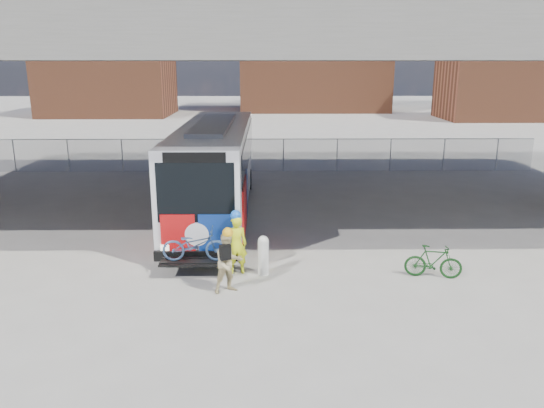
{
  "coord_description": "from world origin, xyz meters",
  "views": [
    {
      "loc": [
        0.03,
        -17.31,
        5.95
      ],
      "look_at": [
        0.21,
        -1.1,
        1.6
      ],
      "focal_mm": 35.0,
      "sensor_mm": 36.0,
      "label": 1
    }
  ],
  "objects_px": {
    "bus": "(215,162)",
    "cyclist_hivis": "(236,243)",
    "bike_parked": "(433,262)",
    "cyclist_tan": "(228,262)",
    "bollard": "(263,254)"
  },
  "relations": [
    {
      "from": "cyclist_tan",
      "to": "cyclist_hivis",
      "type": "bearing_deg",
      "value": 58.37
    },
    {
      "from": "bike_parked",
      "to": "bus",
      "type": "bearing_deg",
      "value": 57.11
    },
    {
      "from": "cyclist_tan",
      "to": "bus",
      "type": "bearing_deg",
      "value": 71.88
    },
    {
      "from": "cyclist_tan",
      "to": "bike_parked",
      "type": "distance_m",
      "value": 5.83
    },
    {
      "from": "bus",
      "to": "bike_parked",
      "type": "relative_size",
      "value": 8.07
    },
    {
      "from": "bus",
      "to": "cyclist_hivis",
      "type": "height_order",
      "value": "bus"
    },
    {
      "from": "bollard",
      "to": "cyclist_tan",
      "type": "xyz_separation_m",
      "value": [
        -0.91,
        -1.22,
        0.23
      ]
    },
    {
      "from": "bollard",
      "to": "bike_parked",
      "type": "xyz_separation_m",
      "value": [
        4.83,
        -0.3,
        -0.14
      ]
    },
    {
      "from": "bus",
      "to": "cyclist_tan",
      "type": "bearing_deg",
      "value": -82.39
    },
    {
      "from": "bus",
      "to": "cyclist_tan",
      "type": "distance_m",
      "value": 7.8
    },
    {
      "from": "bollard",
      "to": "cyclist_tan",
      "type": "bearing_deg",
      "value": -126.83
    },
    {
      "from": "cyclist_hivis",
      "to": "bike_parked",
      "type": "xyz_separation_m",
      "value": [
        5.61,
        -0.39,
        -0.44
      ]
    },
    {
      "from": "bollard",
      "to": "bike_parked",
      "type": "relative_size",
      "value": 0.73
    },
    {
      "from": "bus",
      "to": "cyclist_hivis",
      "type": "distance_m",
      "value": 6.53
    },
    {
      "from": "cyclist_hivis",
      "to": "cyclist_tan",
      "type": "relative_size",
      "value": 1.05
    }
  ]
}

